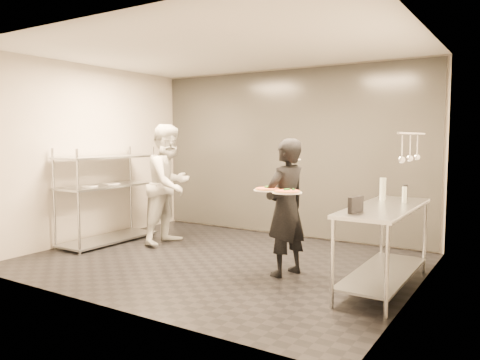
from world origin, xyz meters
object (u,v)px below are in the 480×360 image
Objects in this scene: salad_plate at (291,158)px; pos_monitor at (356,205)px; prep_counter at (384,233)px; pass_rack at (107,194)px; pizza_plate_far at (287,192)px; waiter at (286,207)px; pizza_plate_near at (267,189)px; bottle_clear at (404,194)px; bottle_dark at (405,193)px; bottle_green at (383,189)px; chef at (169,184)px.

salad_plate is 1.41m from pos_monitor.
prep_counter is 7.17× the size of salad_plate.
pass_rack is 4.70× the size of pizza_plate_far.
waiter is (3.19, -0.10, 0.05)m from pass_rack.
pizza_plate_near is 1.56m from bottle_clear.
waiter reaches higher than pizza_plate_far.
pass_rack is 0.89× the size of prep_counter.
pizza_plate_far reaches higher than prep_counter.
pass_rack is at bearing -176.78° from salad_plate.
pizza_plate_near is 1.27× the size of salad_plate.
pizza_plate_near is 0.94× the size of pizza_plate_far.
salad_plate is 1.41m from bottle_dark.
pos_monitor is 1.07m from bottle_green.
bottle_green is (1.07, 0.27, -0.35)m from salad_plate.
bottle_green is at bearing -157.07° from bottle_dark.
pass_rack is 4.46m from bottle_clear.
pizza_plate_far is at bearing -3.31° from pizza_plate_near.
pizza_plate_far is (0.14, -0.26, 0.22)m from waiter.
pass_rack is 3.18m from salad_plate.
salad_plate reaches higher than bottle_clear.
bottle_green is 1.48× the size of bottle_clear.
waiter is at bearing 118.36° from pizza_plate_far.
pos_monitor is 0.84× the size of bottle_green.
bottle_dark reaches higher than prep_counter.
waiter is (-1.14, -0.10, 0.20)m from prep_counter.
prep_counter is 1.46m from salad_plate.
salad_plate is 1.32× the size of bottle_dark.
bottle_clear reaches higher than prep_counter.
chef reaches higher than waiter.
pizza_plate_near is at bearing -6.33° from pass_rack.
prep_counter is at bearing -105.30° from bottle_clear.
bottle_dark is at bearing 7.08° from pass_rack.
salad_plate is at bearing -99.72° from chef.
bottle_clear is (3.56, -0.07, 0.08)m from chef.
pass_rack reaches higher than bottle_dark.
salad_plate is 1.40× the size of bottle_clear.
chef is at bearing 172.30° from prep_counter.
pizza_plate_far is at bearing -110.83° from chef.
prep_counter is at bearing -71.59° from bottle_green.
pizza_plate_far is at bearing -136.69° from bottle_green.
prep_counter is at bearing 0.03° from pass_rack.
pizza_plate_near reaches higher than pizza_plate_far.
bottle_green is (0.85, 0.80, 0.01)m from pizza_plate_far.
pos_monitor reaches higher than prep_counter.
bottle_green reaches higher than bottle_clear.
salad_plate is (-0.08, 0.27, 0.58)m from waiter.
bottle_green is 0.27m from bottle_clear.
bottle_clear is (1.33, 0.23, -0.40)m from salad_plate.
waiter is 0.37m from pizza_plate_far.
chef reaches higher than bottle_clear.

